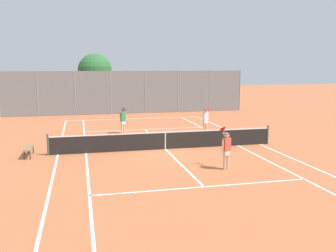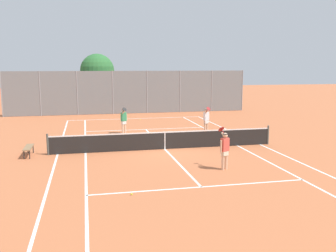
% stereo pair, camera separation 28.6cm
% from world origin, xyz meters
% --- Properties ---
extents(ground_plane, '(120.00, 120.00, 0.00)m').
position_xyz_m(ground_plane, '(0.00, 0.00, 0.00)').
color(ground_plane, '#BC663D').
extents(court_line_markings, '(11.10, 23.90, 0.01)m').
position_xyz_m(court_line_markings, '(0.00, 0.00, 0.00)').
color(court_line_markings, white).
rests_on(court_line_markings, ground).
extents(tennis_net, '(12.00, 0.10, 1.07)m').
position_xyz_m(tennis_net, '(0.00, 0.00, 0.51)').
color(tennis_net, '#474C47').
rests_on(tennis_net, ground).
extents(player_near_side, '(0.45, 0.88, 1.77)m').
position_xyz_m(player_near_side, '(1.67, -4.37, 0.93)').
color(player_near_side, '#D8A884').
rests_on(player_near_side, ground).
extents(player_far_left, '(0.43, 0.90, 1.77)m').
position_xyz_m(player_far_left, '(-1.64, 5.15, 0.93)').
color(player_far_left, beige).
rests_on(player_far_left, ground).
extents(player_far_right, '(0.47, 0.88, 1.77)m').
position_xyz_m(player_far_right, '(3.71, 4.29, 0.93)').
color(player_far_right, '#D8A884').
rests_on(player_far_right, ground).
extents(loose_tennis_ball_0, '(0.07, 0.07, 0.07)m').
position_xyz_m(loose_tennis_ball_0, '(-4.80, 3.12, 0.03)').
color(loose_tennis_ball_0, '#D1DB33').
rests_on(loose_tennis_ball_0, ground).
extents(loose_tennis_ball_1, '(0.07, 0.07, 0.07)m').
position_xyz_m(loose_tennis_ball_1, '(0.28, 10.97, 0.03)').
color(loose_tennis_ball_1, '#D1DB33').
rests_on(loose_tennis_ball_1, ground).
extents(loose_tennis_ball_2, '(0.07, 0.07, 0.07)m').
position_xyz_m(loose_tennis_ball_2, '(-2.60, -6.71, 0.03)').
color(loose_tennis_ball_2, '#D1DB33').
rests_on(loose_tennis_ball_2, ground).
extents(loose_tennis_ball_3, '(0.07, 0.07, 0.07)m').
position_xyz_m(loose_tennis_ball_3, '(4.15, 7.12, 0.03)').
color(loose_tennis_ball_3, '#D1DB33').
rests_on(loose_tennis_ball_3, ground).
extents(courtside_bench, '(0.36, 1.50, 0.47)m').
position_xyz_m(courtside_bench, '(-6.86, -0.00, 0.41)').
color(courtside_bench, olive).
rests_on(courtside_bench, ground).
extents(back_fence, '(22.20, 0.08, 3.93)m').
position_xyz_m(back_fence, '(0.00, 15.37, 1.97)').
color(back_fence, gray).
rests_on(back_fence, ground).
extents(tree_behind_left, '(3.29, 3.23, 5.51)m').
position_xyz_m(tree_behind_left, '(-2.70, 17.70, 3.79)').
color(tree_behind_left, brown).
rests_on(tree_behind_left, ground).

